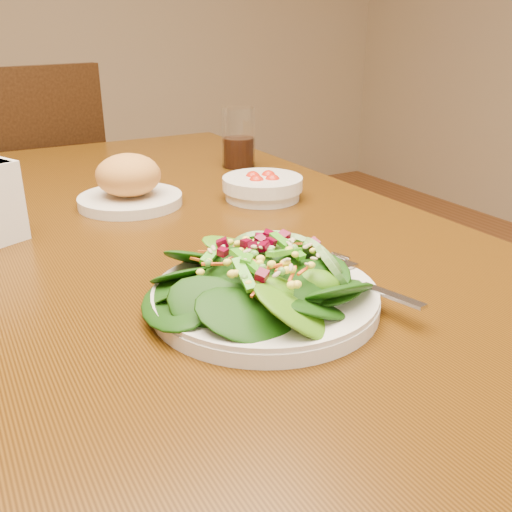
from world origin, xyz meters
The scene contains 6 objects.
dining_table centered at (0.00, 0.00, 0.65)m, with size 0.90×1.40×0.75m.
chair_far centered at (-0.06, 0.89, 0.50)m, with size 0.52×0.52×0.94m.
salad_plate centered at (0.05, -0.32, 0.78)m, with size 0.26×0.25×0.07m.
bread_plate centered at (0.03, 0.13, 0.79)m, with size 0.18×0.18×0.09m.
tomato_bowl centered at (0.25, 0.05, 0.77)m, with size 0.14×0.14×0.05m.
drinking_glass centered at (0.33, 0.28, 0.80)m, with size 0.07×0.07×0.13m.
Camera 1 is at (-0.24, -0.80, 1.04)m, focal length 40.00 mm.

